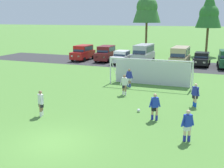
{
  "coord_description": "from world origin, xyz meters",
  "views": [
    {
      "loc": [
        7.34,
        -10.82,
        5.97
      ],
      "look_at": [
        0.35,
        7.0,
        1.47
      ],
      "focal_mm": 45.0,
      "sensor_mm": 36.0,
      "label": 1
    }
  ],
  "objects_px": {
    "player_midfield_center": "(41,103)",
    "parked_car_slot_center": "(143,53)",
    "parked_car_slot_far_left": "(83,53)",
    "parked_car_slot_center_right": "(180,57)",
    "player_trailing_back": "(155,107)",
    "parked_car_slot_center_left": "(122,57)",
    "player_winger_left": "(187,126)",
    "player_striker_near": "(124,85)",
    "soccer_goal": "(151,71)",
    "parked_car_slot_right": "(202,59)",
    "player_winger_right": "(129,78)",
    "player_defender_far": "(195,95)",
    "parked_car_slot_left": "(106,53)",
    "soccer_ball": "(139,110)"
  },
  "relations": [
    {
      "from": "player_midfield_center",
      "to": "parked_car_slot_center",
      "type": "distance_m",
      "value": 22.8
    },
    {
      "from": "parked_car_slot_far_left",
      "to": "parked_car_slot_center_right",
      "type": "distance_m",
      "value": 14.04
    },
    {
      "from": "player_trailing_back",
      "to": "parked_car_slot_center_left",
      "type": "bearing_deg",
      "value": 114.68
    },
    {
      "from": "player_winger_left",
      "to": "player_striker_near",
      "type": "bearing_deg",
      "value": 128.92
    },
    {
      "from": "soccer_goal",
      "to": "parked_car_slot_center_right",
      "type": "bearing_deg",
      "value": 84.31
    },
    {
      "from": "player_striker_near",
      "to": "parked_car_slot_right",
      "type": "xyz_separation_m",
      "value": [
        4.64,
        16.9,
        0.05
      ]
    },
    {
      "from": "player_midfield_center",
      "to": "player_winger_right",
      "type": "distance_m",
      "value": 9.61
    },
    {
      "from": "player_winger_right",
      "to": "player_defender_far",
      "type": "bearing_deg",
      "value": -31.93
    },
    {
      "from": "player_striker_near",
      "to": "parked_car_slot_right",
      "type": "distance_m",
      "value": 17.52
    },
    {
      "from": "player_winger_right",
      "to": "parked_car_slot_center_right",
      "type": "relative_size",
      "value": 0.34
    },
    {
      "from": "parked_car_slot_left",
      "to": "parked_car_slot_right",
      "type": "distance_m",
      "value": 12.98
    },
    {
      "from": "parked_car_slot_left",
      "to": "parked_car_slot_center",
      "type": "height_order",
      "value": "parked_car_slot_center"
    },
    {
      "from": "parked_car_slot_center_left",
      "to": "player_defender_far",
      "type": "bearing_deg",
      "value": -55.54
    },
    {
      "from": "player_winger_right",
      "to": "parked_car_slot_right",
      "type": "height_order",
      "value": "parked_car_slot_right"
    },
    {
      "from": "parked_car_slot_right",
      "to": "soccer_ball",
      "type": "bearing_deg",
      "value": -96.71
    },
    {
      "from": "parked_car_slot_center_left",
      "to": "parked_car_slot_center",
      "type": "bearing_deg",
      "value": 24.27
    },
    {
      "from": "soccer_goal",
      "to": "parked_car_slot_center_right",
      "type": "relative_size",
      "value": 1.55
    },
    {
      "from": "player_winger_left",
      "to": "parked_car_slot_center_left",
      "type": "relative_size",
      "value": 0.39
    },
    {
      "from": "player_midfield_center",
      "to": "parked_car_slot_right",
      "type": "distance_m",
      "value": 24.74
    },
    {
      "from": "player_defender_far",
      "to": "parked_car_slot_right",
      "type": "relative_size",
      "value": 0.39
    },
    {
      "from": "parked_car_slot_center",
      "to": "parked_car_slot_right",
      "type": "relative_size",
      "value": 1.15
    },
    {
      "from": "parked_car_slot_left",
      "to": "parked_car_slot_center_right",
      "type": "xyz_separation_m",
      "value": [
        10.53,
        -1.42,
        0.23
      ]
    },
    {
      "from": "player_striker_near",
      "to": "parked_car_slot_center_left",
      "type": "distance_m",
      "value": 16.01
    },
    {
      "from": "soccer_goal",
      "to": "parked_car_slot_right",
      "type": "xyz_separation_m",
      "value": [
        3.48,
        12.78,
        -0.42
      ]
    },
    {
      "from": "parked_car_slot_left",
      "to": "player_defender_far",
      "type": "bearing_deg",
      "value": -51.28
    },
    {
      "from": "soccer_ball",
      "to": "parked_car_slot_center_right",
      "type": "height_order",
      "value": "parked_car_slot_center_right"
    },
    {
      "from": "player_defender_far",
      "to": "player_winger_right",
      "type": "relative_size",
      "value": 1.0
    },
    {
      "from": "parked_car_slot_center",
      "to": "player_defender_far",
      "type": "bearing_deg",
      "value": -64.21
    },
    {
      "from": "soccer_goal",
      "to": "player_trailing_back",
      "type": "xyz_separation_m",
      "value": [
        2.36,
        -8.8,
        -0.47
      ]
    },
    {
      "from": "player_winger_right",
      "to": "parked_car_slot_center_left",
      "type": "height_order",
      "value": "parked_car_slot_center_left"
    },
    {
      "from": "parked_car_slot_far_left",
      "to": "parked_car_slot_center_left",
      "type": "height_order",
      "value": "parked_car_slot_far_left"
    },
    {
      "from": "player_winger_left",
      "to": "parked_car_slot_center",
      "type": "xyz_separation_m",
      "value": [
        -8.55,
        23.28,
        0.52
      ]
    },
    {
      "from": "soccer_ball",
      "to": "player_trailing_back",
      "type": "bearing_deg",
      "value": -39.64
    },
    {
      "from": "player_winger_right",
      "to": "soccer_ball",
      "type": "bearing_deg",
      "value": -66.73
    },
    {
      "from": "soccer_goal",
      "to": "parked_car_slot_center_left",
      "type": "xyz_separation_m",
      "value": [
        -6.7,
        10.91,
        -0.42
      ]
    },
    {
      "from": "parked_car_slot_center_left",
      "to": "parked_car_slot_center",
      "type": "xyz_separation_m",
      "value": [
        2.69,
        1.21,
        0.47
      ]
    },
    {
      "from": "soccer_goal",
      "to": "parked_car_slot_center",
      "type": "bearing_deg",
      "value": 108.31
    },
    {
      "from": "parked_car_slot_right",
      "to": "soccer_goal",
      "type": "bearing_deg",
      "value": -105.24
    },
    {
      "from": "player_midfield_center",
      "to": "parked_car_slot_right",
      "type": "height_order",
      "value": "parked_car_slot_right"
    },
    {
      "from": "player_striker_near",
      "to": "parked_car_slot_center_right",
      "type": "distance_m",
      "value": 14.92
    },
    {
      "from": "player_winger_right",
      "to": "player_trailing_back",
      "type": "height_order",
      "value": "same"
    },
    {
      "from": "player_midfield_center",
      "to": "parked_car_slot_center_left",
      "type": "xyz_separation_m",
      "value": [
        -2.32,
        21.58,
        0.05
      ]
    },
    {
      "from": "player_winger_left",
      "to": "player_winger_right",
      "type": "relative_size",
      "value": 1.0
    },
    {
      "from": "parked_car_slot_far_left",
      "to": "parked_car_slot_center",
      "type": "xyz_separation_m",
      "value": [
        8.92,
        0.4,
        0.23
      ]
    },
    {
      "from": "player_defender_far",
      "to": "player_winger_right",
      "type": "bearing_deg",
      "value": 148.07
    },
    {
      "from": "soccer_goal",
      "to": "parked_car_slot_far_left",
      "type": "bearing_deg",
      "value": 137.83
    },
    {
      "from": "player_midfield_center",
      "to": "parked_car_slot_right",
      "type": "xyz_separation_m",
      "value": [
        7.86,
        23.46,
        0.05
      ]
    },
    {
      "from": "player_striker_near",
      "to": "parked_car_slot_right",
      "type": "bearing_deg",
      "value": 74.65
    },
    {
      "from": "soccer_goal",
      "to": "player_striker_near",
      "type": "relative_size",
      "value": 4.55
    },
    {
      "from": "player_defender_far",
      "to": "player_striker_near",
      "type": "bearing_deg",
      "value": 168.92
    }
  ]
}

